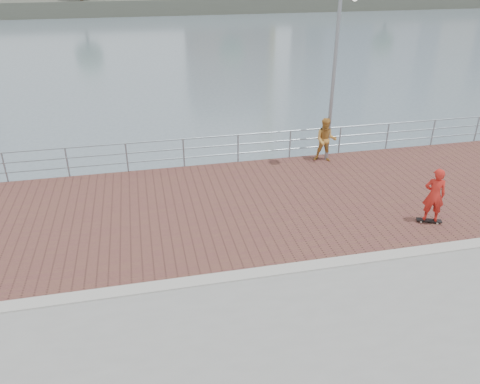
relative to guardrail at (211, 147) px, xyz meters
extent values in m
plane|color=slate|center=(0.00, -7.00, -2.69)|extent=(400.00, 400.00, 0.00)
cube|color=brown|center=(0.00, -3.40, -0.68)|extent=(40.00, 6.80, 0.02)
cube|color=#B7B5AD|center=(0.00, -7.00, -0.66)|extent=(40.00, 0.40, 0.06)
cylinder|color=#8C9EA8|center=(-7.18, 0.00, -0.14)|extent=(0.06, 0.06, 1.10)
cylinder|color=#8C9EA8|center=(-5.13, 0.00, -0.14)|extent=(0.06, 0.06, 1.10)
cylinder|color=#8C9EA8|center=(-3.08, 0.00, -0.14)|extent=(0.06, 0.06, 1.10)
cylinder|color=#8C9EA8|center=(-1.03, 0.00, -0.14)|extent=(0.06, 0.06, 1.10)
cylinder|color=#8C9EA8|center=(1.03, 0.00, -0.14)|extent=(0.06, 0.06, 1.10)
cylinder|color=#8C9EA8|center=(3.08, 0.00, -0.14)|extent=(0.06, 0.06, 1.10)
cylinder|color=#8C9EA8|center=(5.13, 0.00, -0.14)|extent=(0.06, 0.06, 1.10)
cylinder|color=#8C9EA8|center=(7.18, 0.00, -0.14)|extent=(0.06, 0.06, 1.10)
cylinder|color=#8C9EA8|center=(9.24, 0.00, -0.14)|extent=(0.06, 0.06, 1.10)
cylinder|color=#8C9EA8|center=(11.29, 0.00, -0.14)|extent=(0.06, 0.06, 1.10)
cylinder|color=#8C9EA8|center=(0.00, 0.00, 0.41)|extent=(39.00, 0.05, 0.05)
cylinder|color=#8C9EA8|center=(0.00, 0.00, 0.03)|extent=(39.00, 0.05, 0.05)
cylinder|color=#8C9EA8|center=(0.00, 0.00, -0.33)|extent=(39.00, 0.05, 0.05)
cylinder|color=gray|center=(4.41, -0.50, 2.58)|extent=(0.13, 0.13, 6.54)
cube|color=black|center=(5.57, -5.67, -0.60)|extent=(0.73, 0.45, 0.03)
cylinder|color=beige|center=(5.34, -5.63, -0.64)|extent=(0.06, 0.06, 0.05)
cylinder|color=beige|center=(5.76, -5.82, -0.64)|extent=(0.06, 0.06, 0.05)
cylinder|color=beige|center=(5.39, -5.52, -0.64)|extent=(0.06, 0.06, 0.05)
cylinder|color=beige|center=(5.81, -5.70, -0.64)|extent=(0.06, 0.06, 0.05)
imported|color=red|center=(5.57, -5.67, 0.24)|extent=(0.71, 0.60, 1.65)
imported|color=gold|center=(4.29, -0.61, 0.17)|extent=(0.98, 0.88, 1.68)
camera|label=1|loc=(-2.46, -16.11, 6.37)|focal=35.00mm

